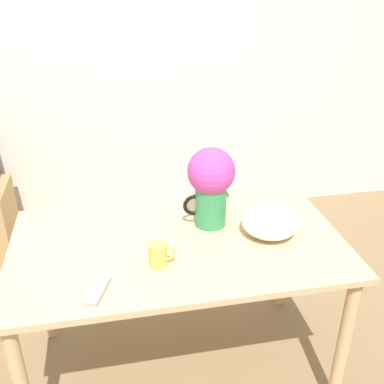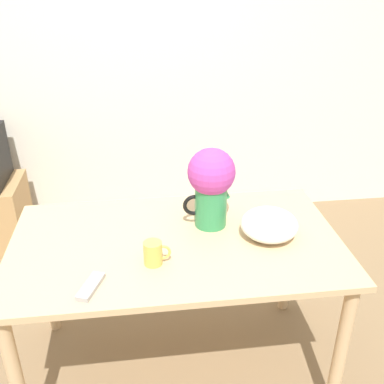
# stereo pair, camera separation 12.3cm
# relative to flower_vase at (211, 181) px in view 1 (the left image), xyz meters

# --- Properties ---
(wall_back) EXTENTS (8.00, 0.05, 2.60)m
(wall_back) POSITION_rel_flower_vase_xyz_m (-0.33, 1.56, 0.29)
(wall_back) COLOR silver
(wall_back) RESTS_ON ground_plane
(table) EXTENTS (1.50, 0.85, 0.78)m
(table) POSITION_rel_flower_vase_xyz_m (-0.18, -0.12, -0.33)
(table) COLOR tan
(table) RESTS_ON ground_plane
(flower_vase) EXTENTS (0.24, 0.22, 0.39)m
(flower_vase) POSITION_rel_flower_vase_xyz_m (0.00, 0.00, 0.00)
(flower_vase) COLOR #2D844C
(flower_vase) RESTS_ON table
(coffee_mug) EXTENTS (0.11, 0.08, 0.10)m
(coffee_mug) POSITION_rel_flower_vase_xyz_m (-0.29, -0.28, -0.17)
(coffee_mug) COLOR gold
(coffee_mug) RESTS_ON table
(white_bowl) EXTENTS (0.26, 0.26, 0.13)m
(white_bowl) POSITION_rel_flower_vase_xyz_m (0.25, -0.14, -0.16)
(white_bowl) COLOR white
(white_bowl) RESTS_ON table
(remote_control) EXTENTS (0.11, 0.17, 0.02)m
(remote_control) POSITION_rel_flower_vase_xyz_m (-0.54, -0.42, -0.22)
(remote_control) COLOR #999999
(remote_control) RESTS_ON table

